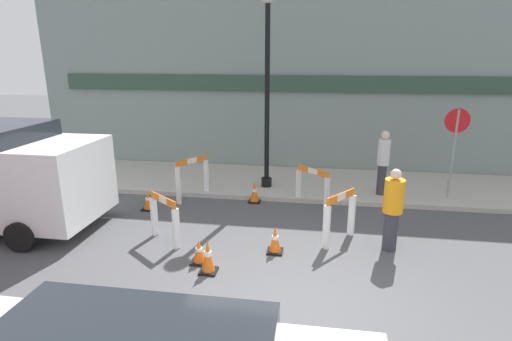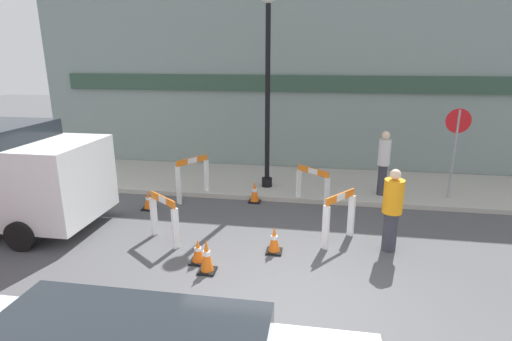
% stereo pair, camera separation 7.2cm
% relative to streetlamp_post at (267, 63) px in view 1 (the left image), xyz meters
% --- Properties ---
extents(ground_plane, '(60.00, 60.00, 0.00)m').
position_rel_streetlamp_post_xyz_m(ground_plane, '(1.11, -5.38, -3.45)').
color(ground_plane, '#4C4C4F').
extents(sidewalk_slab, '(18.00, 3.02, 0.12)m').
position_rel_streetlamp_post_xyz_m(sidewalk_slab, '(1.11, 0.63, -3.39)').
color(sidewalk_slab, '#ADA89E').
rests_on(sidewalk_slab, ground_plane).
extents(storefront_facade, '(18.00, 0.22, 5.50)m').
position_rel_streetlamp_post_xyz_m(storefront_facade, '(1.11, 2.21, -0.70)').
color(storefront_facade, gray).
rests_on(storefront_facade, ground_plane).
extents(streetlamp_post, '(0.44, 0.44, 5.18)m').
position_rel_streetlamp_post_xyz_m(streetlamp_post, '(0.00, 0.00, 0.00)').
color(streetlamp_post, black).
rests_on(streetlamp_post, sidewalk_slab).
extents(stop_sign, '(0.60, 0.06, 2.28)m').
position_rel_streetlamp_post_xyz_m(stop_sign, '(4.71, -0.20, -1.80)').
color(stop_sign, gray).
rests_on(stop_sign, sidewalk_slab).
extents(barricade_0, '(0.83, 0.73, 0.99)m').
position_rel_streetlamp_post_xyz_m(barricade_0, '(1.27, -1.03, -2.90)').
color(barricade_0, white).
rests_on(barricade_0, ground_plane).
extents(barricade_1, '(0.65, 0.89, 1.13)m').
position_rel_streetlamp_post_xyz_m(barricade_1, '(-1.80, -1.03, -2.83)').
color(barricade_1, white).
rests_on(barricade_1, ground_plane).
extents(barricade_2, '(0.78, 0.64, 0.97)m').
position_rel_streetlamp_post_xyz_m(barricade_2, '(-1.61, -3.49, -2.92)').
color(barricade_2, white).
rests_on(barricade_2, ground_plane).
extents(barricade_3, '(0.67, 0.82, 1.04)m').
position_rel_streetlamp_post_xyz_m(barricade_3, '(1.85, -2.97, -2.88)').
color(barricade_3, white).
rests_on(barricade_3, ground_plane).
extents(traffic_cone_0, '(0.30, 0.30, 0.56)m').
position_rel_streetlamp_post_xyz_m(traffic_cone_0, '(-0.18, -0.98, -3.18)').
color(traffic_cone_0, black).
rests_on(traffic_cone_0, ground_plane).
extents(traffic_cone_1, '(0.30, 0.30, 0.53)m').
position_rel_streetlamp_post_xyz_m(traffic_cone_1, '(0.63, -3.62, -3.19)').
color(traffic_cone_1, black).
rests_on(traffic_cone_1, ground_plane).
extents(traffic_cone_2, '(0.30, 0.30, 0.62)m').
position_rel_streetlamp_post_xyz_m(traffic_cone_2, '(-0.44, -4.52, -3.15)').
color(traffic_cone_2, black).
rests_on(traffic_cone_2, ground_plane).
extents(traffic_cone_3, '(0.30, 0.30, 0.48)m').
position_rel_streetlamp_post_xyz_m(traffic_cone_3, '(-2.66, -1.89, -3.22)').
color(traffic_cone_3, black).
rests_on(traffic_cone_3, ground_plane).
extents(traffic_cone_4, '(0.30, 0.30, 0.45)m').
position_rel_streetlamp_post_xyz_m(traffic_cone_4, '(-0.69, -4.23, -3.23)').
color(traffic_cone_4, black).
rests_on(traffic_cone_4, ground_plane).
extents(person_worker, '(0.48, 0.48, 1.62)m').
position_rel_streetlamp_post_xyz_m(person_worker, '(2.80, -3.16, -2.59)').
color(person_worker, '#33333D').
rests_on(person_worker, ground_plane).
extents(person_pedestrian, '(0.40, 0.40, 1.68)m').
position_rel_streetlamp_post_xyz_m(person_pedestrian, '(3.04, -0.21, -2.41)').
color(person_pedestrian, '#33333D').
rests_on(person_pedestrian, sidewalk_slab).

